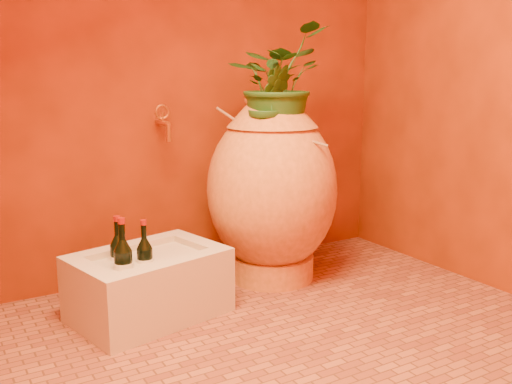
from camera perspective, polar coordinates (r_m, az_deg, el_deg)
floor at (r=2.45m, az=2.88°, el=-14.48°), size 2.50×2.50×0.00m
wall_back at (r=3.08m, az=-7.49°, el=14.81°), size 2.50×0.02×2.50m
wall_right at (r=3.07m, az=23.64°, el=13.96°), size 0.02×2.00×2.50m
amphora at (r=2.99m, az=1.61°, el=0.29°), size 0.79×0.79×0.98m
stone_basin at (r=2.65m, az=-10.66°, el=-9.20°), size 0.73×0.58×0.30m
wine_bottle_a at (r=2.57m, az=-11.04°, el=-6.84°), size 0.07×0.07×0.29m
wine_bottle_b at (r=2.62m, az=-13.57°, el=-6.50°), size 0.07×0.07×0.30m
wine_bottle_c at (r=2.50m, az=-13.11°, el=-7.22°), size 0.08×0.08×0.33m
wall_tap at (r=2.95m, az=-9.24°, el=7.01°), size 0.08×0.17×0.18m
plant_main at (r=2.93m, az=2.09°, el=10.94°), size 0.67×0.64×0.57m
plant_side at (r=2.82m, az=1.37°, el=8.71°), size 0.25×0.23×0.39m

